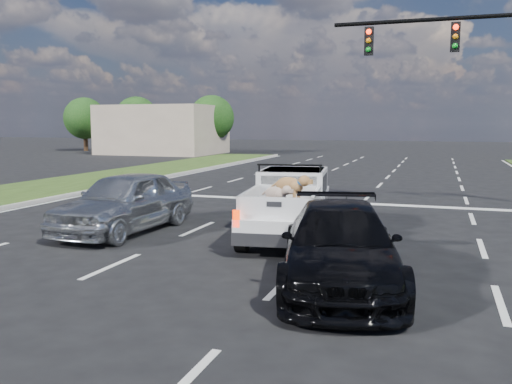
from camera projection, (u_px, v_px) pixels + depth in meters
ground at (193, 274)px, 10.06m from camera, size 160.00×160.00×0.00m
road_markings at (287, 217)px, 16.22m from camera, size 17.75×60.00×0.01m
curb_left at (28, 203)px, 18.57m from camera, size 0.15×60.00×0.14m
building_left at (163, 130)px, 49.98m from camera, size 10.00×8.00×4.40m
tree_far_a at (85, 118)px, 54.90m from camera, size 4.20×4.20×5.40m
tree_far_b at (137, 118)px, 52.99m from camera, size 4.20×4.20×5.40m
tree_far_c at (212, 118)px, 50.44m from camera, size 4.20×4.20×5.40m
pickup_truck at (289, 203)px, 13.44m from camera, size 2.34×4.97×1.79m
silver_sedan at (125, 202)px, 13.96m from camera, size 2.09×4.69×1.57m
black_coupe at (340, 246)px, 9.30m from camera, size 2.93×5.10×1.39m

